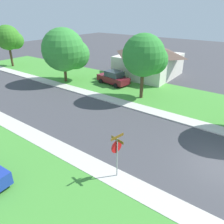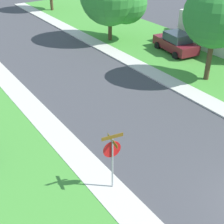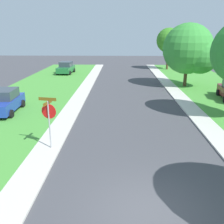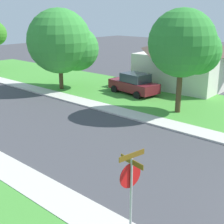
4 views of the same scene
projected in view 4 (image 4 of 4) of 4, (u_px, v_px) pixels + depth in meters
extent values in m
cube|color=beige|center=(128.00, 114.00, 20.59)|extent=(1.40, 56.00, 0.10)
cube|color=#479338|center=(166.00, 100.00, 23.95)|extent=(8.00, 56.00, 0.08)
cylinder|color=#9E9EA3|center=(131.00, 199.00, 8.98)|extent=(0.07, 0.07, 2.60)
cylinder|color=red|center=(130.00, 176.00, 8.79)|extent=(0.75, 0.17, 0.76)
cylinder|color=white|center=(130.00, 175.00, 8.80)|extent=(0.66, 0.12, 0.67)
cylinder|color=red|center=(130.00, 175.00, 8.81)|extent=(0.54, 0.10, 0.55)
cube|color=brown|center=(132.00, 156.00, 8.56)|extent=(0.91, 0.19, 0.16)
cube|color=brown|center=(132.00, 162.00, 8.62)|extent=(0.19, 0.91, 0.16)
cube|color=maroon|center=(133.00, 86.00, 25.45)|extent=(2.40, 4.51, 0.76)
cube|color=#2D3842|center=(135.00, 78.00, 25.08)|extent=(1.88, 2.31, 0.68)
cylinder|color=black|center=(115.00, 89.00, 25.97)|extent=(0.33, 0.67, 0.64)
cylinder|color=black|center=(130.00, 86.00, 27.08)|extent=(0.33, 0.67, 0.64)
cylinder|color=black|center=(137.00, 95.00, 24.04)|extent=(0.33, 0.67, 0.64)
cylinder|color=black|center=(153.00, 92.00, 25.15)|extent=(0.33, 0.67, 0.64)
cylinder|color=#4C3823|center=(179.00, 91.00, 20.41)|extent=(0.36, 0.36, 3.10)
sphere|color=#2E8530|center=(182.00, 43.00, 19.47)|extent=(4.29, 4.29, 4.29)
sphere|color=#2E8530|center=(198.00, 51.00, 19.92)|extent=(3.00, 3.00, 3.00)
cylinder|color=#4C3823|center=(61.00, 77.00, 26.91)|extent=(0.36, 0.36, 2.26)
sphere|color=#348C35|center=(59.00, 41.00, 25.99)|extent=(5.37, 5.37, 5.37)
sphere|color=#348C35|center=(77.00, 49.00, 26.55)|extent=(3.76, 3.76, 3.76)
cube|color=silver|center=(190.00, 69.00, 28.63)|extent=(8.60, 7.44, 3.00)
pyramid|color=brown|center=(191.00, 43.00, 27.93)|extent=(9.22, 8.06, 1.60)
cube|color=#51331E|center=(156.00, 69.00, 30.97)|extent=(1.00, 0.09, 2.10)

